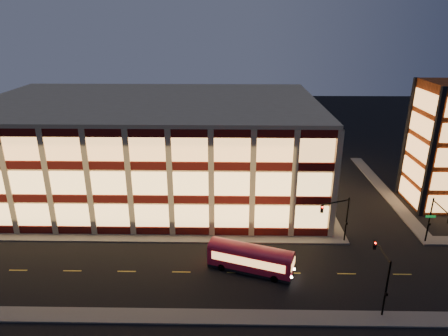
{
  "coord_description": "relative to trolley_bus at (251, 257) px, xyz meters",
  "views": [
    {
      "loc": [
        9.33,
        -42.68,
        26.01
      ],
      "look_at": [
        8.43,
        8.0,
        6.92
      ],
      "focal_mm": 32.0,
      "sensor_mm": 36.0,
      "label": 1
    }
  ],
  "objects": [
    {
      "name": "sidewalk_office_east",
      "position": [
        11.45,
        22.62,
        -1.66
      ],
      "size": [
        2.0,
        30.0,
        0.15
      ],
      "primitive_type": "cube",
      "color": "#514F4C",
      "rests_on": "ground"
    },
    {
      "name": "trolley_bus",
      "position": [
        0.0,
        0.0,
        0.0
      ],
      "size": [
        9.47,
        5.21,
        3.13
      ],
      "rotation": [
        0.0,
        0.0,
        -0.34
      ],
      "color": "maroon",
      "rests_on": "ground"
    },
    {
      "name": "traffic_signal_far",
      "position": [
        10.66,
        5.85,
        2.38
      ],
      "size": [
        3.79,
        1.87,
        6.0
      ],
      "color": "black",
      "rests_on": "ground"
    },
    {
      "name": "stair_tower",
      "position": [
        28.4,
        17.57,
        7.26
      ],
      "size": [
        8.6,
        8.6,
        18.0
      ],
      "color": "#8C3814",
      "rests_on": "ground"
    },
    {
      "name": "traffic_signal_near",
      "position": [
        11.95,
        -5.42,
        2.4
      ],
      "size": [
        0.32,
        4.45,
        6.0
      ],
      "color": "black",
      "rests_on": "ground"
    },
    {
      "name": "office_building",
      "position": [
        -14.46,
        22.53,
        5.52
      ],
      "size": [
        50.45,
        30.45,
        14.5
      ],
      "color": "tan",
      "rests_on": "ground"
    },
    {
      "name": "sidewalk_office_south",
      "position": [
        -14.55,
        6.62,
        -1.66
      ],
      "size": [
        54.0,
        2.0,
        0.15
      ],
      "primitive_type": "cube",
      "color": "#514F4C",
      "rests_on": "ground"
    },
    {
      "name": "traffic_signal_right",
      "position": [
        21.95,
        4.99,
        2.37
      ],
      "size": [
        1.2,
        4.37,
        6.0
      ],
      "color": "black",
      "rests_on": "ground"
    },
    {
      "name": "ground",
      "position": [
        -11.55,
        5.62,
        -1.73
      ],
      "size": [
        200.0,
        200.0,
        0.0
      ],
      "primitive_type": "plane",
      "color": "black",
      "rests_on": "ground"
    },
    {
      "name": "sidewalk_near",
      "position": [
        -11.55,
        -7.38,
        -1.66
      ],
      "size": [
        100.0,
        2.0,
        0.15
      ],
      "primitive_type": "cube",
      "color": "#514F4C",
      "rests_on": "ground"
    },
    {
      "name": "sidewalk_tower_west",
      "position": [
        22.45,
        22.62,
        -1.66
      ],
      "size": [
        2.0,
        30.0,
        0.15
      ],
      "primitive_type": "cube",
      "color": "#514F4C",
      "rests_on": "ground"
    }
  ]
}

